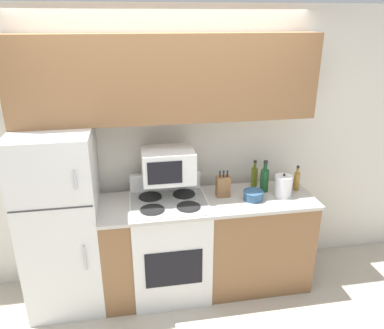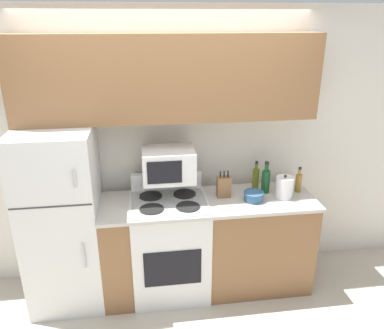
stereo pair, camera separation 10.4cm
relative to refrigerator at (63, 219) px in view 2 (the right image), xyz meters
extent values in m
plane|color=beige|center=(0.95, -0.32, -0.81)|extent=(12.00, 12.00, 0.00)
cube|color=silver|center=(0.95, 0.36, 0.47)|extent=(8.00, 0.05, 2.55)
cube|color=brown|center=(1.27, -0.04, -0.35)|extent=(1.90, 0.56, 0.90)
cube|color=#BCB7AD|center=(1.27, -0.06, 0.11)|extent=(1.90, 0.60, 0.03)
cube|color=silver|center=(0.00, 0.00, 0.00)|extent=(0.63, 0.64, 1.61)
cube|color=#383838|center=(0.00, -0.32, 0.29)|extent=(0.61, 0.01, 0.01)
cylinder|color=#B7B7BC|center=(0.20, -0.34, 0.52)|extent=(0.02, 0.02, 0.14)
cylinder|color=#B7B7BC|center=(0.20, -0.34, -0.16)|extent=(0.02, 0.02, 0.22)
cube|color=brown|center=(0.95, 0.17, 1.16)|extent=(2.53, 0.32, 0.71)
cube|color=silver|center=(0.91, -0.06, -0.33)|extent=(0.68, 0.56, 0.94)
cube|color=black|center=(0.91, -0.34, -0.35)|extent=(0.49, 0.01, 0.34)
cube|color=#2D2D2D|center=(0.91, -0.06, 0.13)|extent=(0.65, 0.54, 0.01)
cube|color=silver|center=(0.91, 0.21, 0.22)|extent=(0.65, 0.06, 0.16)
cylinder|color=black|center=(0.76, -0.18, 0.14)|extent=(0.20, 0.20, 0.01)
cylinder|color=black|center=(1.07, -0.18, 0.14)|extent=(0.20, 0.20, 0.01)
cylinder|color=black|center=(0.76, 0.07, 0.14)|extent=(0.20, 0.20, 0.01)
cylinder|color=black|center=(1.07, 0.07, 0.14)|extent=(0.20, 0.20, 0.01)
cube|color=silver|center=(0.93, 0.05, 0.44)|extent=(0.45, 0.34, 0.28)
cube|color=black|center=(0.88, -0.13, 0.44)|extent=(0.29, 0.01, 0.19)
cube|color=brown|center=(1.41, 0.00, 0.22)|extent=(0.12, 0.09, 0.19)
cylinder|color=black|center=(1.38, -0.01, 0.35)|extent=(0.01, 0.01, 0.06)
cylinder|color=black|center=(1.41, -0.01, 0.35)|extent=(0.01, 0.01, 0.06)
cylinder|color=black|center=(1.44, -0.01, 0.35)|extent=(0.01, 0.01, 0.06)
cylinder|color=#335B84|center=(1.66, -0.12, 0.17)|extent=(0.17, 0.17, 0.08)
torus|color=#335B84|center=(1.66, -0.12, 0.20)|extent=(0.18, 0.18, 0.01)
cylinder|color=olive|center=(2.11, 0.01, 0.21)|extent=(0.06, 0.06, 0.17)
cylinder|color=olive|center=(2.11, 0.01, 0.32)|extent=(0.03, 0.03, 0.05)
cylinder|color=black|center=(2.11, 0.01, 0.36)|extent=(0.03, 0.03, 0.02)
cylinder|color=#5B6619|center=(1.75, 0.15, 0.22)|extent=(0.06, 0.06, 0.18)
cylinder|color=#5B6619|center=(1.75, 0.15, 0.34)|extent=(0.03, 0.03, 0.06)
cylinder|color=black|center=(1.75, 0.15, 0.38)|extent=(0.03, 0.03, 0.02)
cylinder|color=#194C23|center=(1.81, 0.03, 0.23)|extent=(0.08, 0.08, 0.21)
cylinder|color=#194C23|center=(1.81, 0.03, 0.37)|extent=(0.03, 0.03, 0.07)
cylinder|color=black|center=(1.81, 0.03, 0.42)|extent=(0.04, 0.04, 0.02)
cylinder|color=white|center=(1.94, -0.09, 0.22)|extent=(0.16, 0.16, 0.19)
sphere|color=black|center=(1.94, -0.09, 0.33)|extent=(0.02, 0.02, 0.02)
camera|label=1|loc=(0.61, -2.95, 1.62)|focal=35.00mm
camera|label=2|loc=(0.72, -2.96, 1.62)|focal=35.00mm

